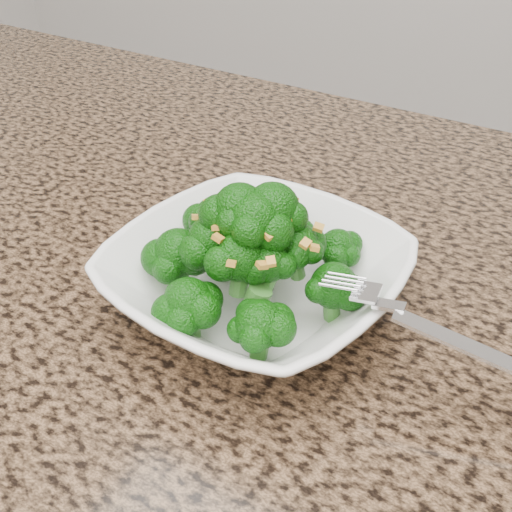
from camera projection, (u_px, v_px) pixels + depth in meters
The scene contains 5 objects.
granite_counter at pixel (117, 331), 0.52m from camera, with size 1.64×1.04×0.03m, color brown.
bowl at pixel (256, 279), 0.51m from camera, with size 0.22×0.22×0.06m, color white.
broccoli_pile at pixel (256, 211), 0.47m from camera, with size 0.20×0.20×0.07m, color #0E5009, non-canonical shape.
garlic_topping at pixel (256, 165), 0.45m from camera, with size 0.12×0.12×0.01m, color gold, non-canonical shape.
fork at pixel (395, 307), 0.43m from camera, with size 0.18×0.03×0.01m, color silver, non-canonical shape.
Camera 1 is at (0.30, 0.02, 1.24)m, focal length 45.00 mm.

